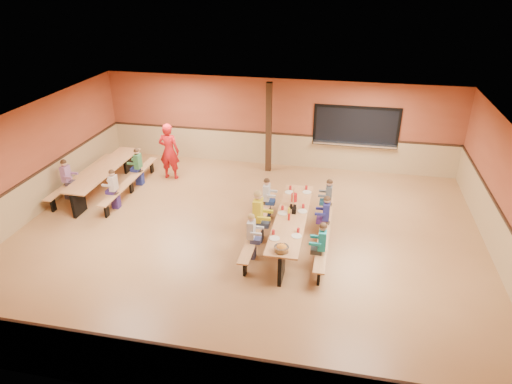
# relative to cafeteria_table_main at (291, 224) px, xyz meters

# --- Properties ---
(ground) EXTENTS (12.00, 12.00, 0.00)m
(ground) POSITION_rel_cafeteria_table_main_xyz_m (-1.16, -0.04, -0.53)
(ground) COLOR #986439
(ground) RESTS_ON ground
(room_envelope) EXTENTS (12.04, 10.04, 3.02)m
(room_envelope) POSITION_rel_cafeteria_table_main_xyz_m (-1.16, -0.04, 0.16)
(room_envelope) COLOR #99482C
(room_envelope) RESTS_ON ground
(kitchen_pass_through) EXTENTS (2.78, 0.28, 1.38)m
(kitchen_pass_through) POSITION_rel_cafeteria_table_main_xyz_m (1.44, 4.92, 0.96)
(kitchen_pass_through) COLOR black
(kitchen_pass_through) RESTS_ON ground
(structural_post) EXTENTS (0.18, 0.18, 3.00)m
(structural_post) POSITION_rel_cafeteria_table_main_xyz_m (-1.36, 4.36, 0.97)
(structural_post) COLOR black
(structural_post) RESTS_ON ground
(cafeteria_table_main) EXTENTS (1.91, 3.70, 0.74)m
(cafeteria_table_main) POSITION_rel_cafeteria_table_main_xyz_m (0.00, 0.00, 0.00)
(cafeteria_table_main) COLOR #BE804B
(cafeteria_table_main) RESTS_ON ground
(cafeteria_table_second) EXTENTS (1.91, 3.70, 0.74)m
(cafeteria_table_second) POSITION_rel_cafeteria_table_main_xyz_m (-5.99, 1.82, 0.00)
(cafeteria_table_second) COLOR #BE804B
(cafeteria_table_second) RESTS_ON ground
(seated_child_white_left) EXTENTS (0.35, 0.29, 1.17)m
(seated_child_white_left) POSITION_rel_cafeteria_table_main_xyz_m (-0.83, -0.87, 0.06)
(seated_child_white_left) COLOR silver
(seated_child_white_left) RESTS_ON ground
(seated_adult_yellow) EXTENTS (0.45, 0.37, 1.38)m
(seated_adult_yellow) POSITION_rel_cafeteria_table_main_xyz_m (-0.83, -0.09, 0.16)
(seated_adult_yellow) COLOR gold
(seated_adult_yellow) RESTS_ON ground
(seated_child_grey_left) EXTENTS (0.35, 0.29, 1.18)m
(seated_child_grey_left) POSITION_rel_cafeteria_table_main_xyz_m (-0.83, 1.10, 0.06)
(seated_child_grey_left) COLOR silver
(seated_child_grey_left) RESTS_ON ground
(seated_child_teal_right) EXTENTS (0.37, 0.30, 1.21)m
(seated_child_teal_right) POSITION_rel_cafeteria_table_main_xyz_m (0.83, -1.02, 0.08)
(seated_child_teal_right) COLOR teal
(seated_child_teal_right) RESTS_ON ground
(seated_child_navy_right) EXTENTS (0.36, 0.29, 1.18)m
(seated_child_navy_right) POSITION_rel_cafeteria_table_main_xyz_m (0.83, 0.36, 0.07)
(seated_child_navy_right) COLOR navy
(seated_child_navy_right) RESTS_ON ground
(seated_child_char_right) EXTENTS (0.35, 0.29, 1.18)m
(seated_child_char_right) POSITION_rel_cafeteria_table_main_xyz_m (0.83, 1.37, 0.06)
(seated_child_char_right) COLOR #494F53
(seated_child_char_right) RESTS_ON ground
(seated_child_purple_sec) EXTENTS (0.38, 0.31, 1.22)m
(seated_child_purple_sec) POSITION_rel_cafeteria_table_main_xyz_m (-6.82, 1.09, 0.09)
(seated_child_purple_sec) COLOR #9A6495
(seated_child_purple_sec) RESTS_ON ground
(seated_child_green_sec) EXTENTS (0.36, 0.30, 1.20)m
(seated_child_green_sec) POSITION_rel_cafeteria_table_main_xyz_m (-5.17, 2.43, 0.07)
(seated_child_green_sec) COLOR #347241
(seated_child_green_sec) RESTS_ON ground
(seated_child_tan_sec) EXTENTS (0.35, 0.29, 1.17)m
(seated_child_tan_sec) POSITION_rel_cafeteria_table_main_xyz_m (-5.17, 0.81, 0.06)
(seated_child_tan_sec) COLOR #BFAA9B
(seated_child_tan_sec) RESTS_ON ground
(standing_woman) EXTENTS (0.68, 0.46, 1.85)m
(standing_woman) POSITION_rel_cafeteria_table_main_xyz_m (-4.38, 3.11, 0.40)
(standing_woman) COLOR red
(standing_woman) RESTS_ON ground
(punch_pitcher) EXTENTS (0.16, 0.16, 0.22)m
(punch_pitcher) POSITION_rel_cafeteria_table_main_xyz_m (-0.04, 0.81, 0.32)
(punch_pitcher) COLOR #B11718
(punch_pitcher) RESTS_ON cafeteria_table_main
(chip_bowl) EXTENTS (0.32, 0.32, 0.15)m
(chip_bowl) POSITION_rel_cafeteria_table_main_xyz_m (-0.01, -1.57, 0.29)
(chip_bowl) COLOR orange
(chip_bowl) RESTS_ON cafeteria_table_main
(napkin_dispenser) EXTENTS (0.10, 0.14, 0.13)m
(napkin_dispenser) POSITION_rel_cafeteria_table_main_xyz_m (0.04, 0.18, 0.28)
(napkin_dispenser) COLOR black
(napkin_dispenser) RESTS_ON cafeteria_table_main
(condiment_mustard) EXTENTS (0.06, 0.06, 0.17)m
(condiment_mustard) POSITION_rel_cafeteria_table_main_xyz_m (-0.08, 0.10, 0.30)
(condiment_mustard) COLOR yellow
(condiment_mustard) RESTS_ON cafeteria_table_main
(condiment_ketchup) EXTENTS (0.06, 0.06, 0.17)m
(condiment_ketchup) POSITION_rel_cafeteria_table_main_xyz_m (-0.04, -0.20, 0.30)
(condiment_ketchup) COLOR #B2140F
(condiment_ketchup) RESTS_ON cafeteria_table_main
(table_paddle) EXTENTS (0.16, 0.16, 0.56)m
(table_paddle) POSITION_rel_cafeteria_table_main_xyz_m (-0.02, 0.45, 0.35)
(table_paddle) COLOR black
(table_paddle) RESTS_ON cafeteria_table_main
(place_settings) EXTENTS (0.65, 3.30, 0.11)m
(place_settings) POSITION_rel_cafeteria_table_main_xyz_m (0.00, -0.00, 0.27)
(place_settings) COLOR beige
(place_settings) RESTS_ON cafeteria_table_main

